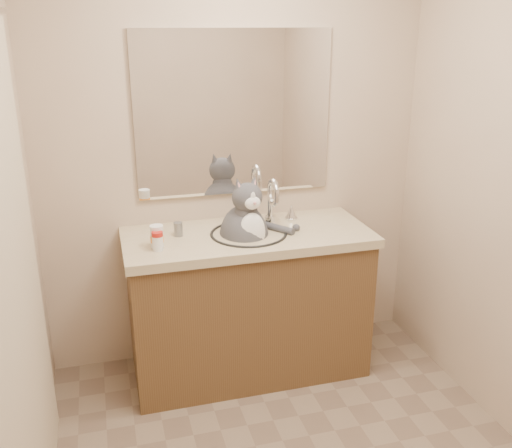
{
  "coord_description": "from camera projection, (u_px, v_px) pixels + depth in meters",
  "views": [
    {
      "loc": [
        -0.73,
        -1.84,
        1.92
      ],
      "look_at": [
        -0.04,
        0.65,
        1.01
      ],
      "focal_mm": 40.0,
      "sensor_mm": 36.0,
      "label": 1
    }
  ],
  "objects": [
    {
      "name": "cat",
      "position": [
        245.0,
        232.0,
        3.07
      ],
      "size": [
        0.42,
        0.34,
        0.53
      ],
      "rotation": [
        0.0,
        0.0,
        0.2
      ],
      "color": "#48484D",
      "rests_on": "vanity"
    },
    {
      "name": "shower_curtain",
      "position": [
        19.0,
        296.0,
        1.98
      ],
      "size": [
        0.02,
        1.3,
        1.93
      ],
      "color": "beige",
      "rests_on": "ground"
    },
    {
      "name": "grey_canister",
      "position": [
        178.0,
        229.0,
        3.03
      ],
      "size": [
        0.06,
        0.06,
        0.08
      ],
      "rotation": [
        0.0,
        0.0,
        0.35
      ],
      "color": "slate",
      "rests_on": "vanity"
    },
    {
      "name": "pill_bottle_redcap",
      "position": [
        158.0,
        241.0,
        2.83
      ],
      "size": [
        0.06,
        0.06,
        0.1
      ],
      "rotation": [
        0.0,
        0.0,
        0.11
      ],
      "color": "white",
      "rests_on": "vanity"
    },
    {
      "name": "pill_bottle_orange",
      "position": [
        157.0,
        237.0,
        2.87
      ],
      "size": [
        0.08,
        0.08,
        0.12
      ],
      "rotation": [
        0.0,
        0.0,
        -0.19
      ],
      "color": "white",
      "rests_on": "vanity"
    },
    {
      "name": "mirror",
      "position": [
        235.0,
        114.0,
        3.13
      ],
      "size": [
        1.1,
        0.02,
        0.9
      ],
      "primitive_type": "cube",
      "color": "white",
      "rests_on": "room"
    },
    {
      "name": "vanity",
      "position": [
        248.0,
        300.0,
        3.22
      ],
      "size": [
        1.34,
        0.59,
        1.12
      ],
      "color": "brown",
      "rests_on": "ground"
    },
    {
      "name": "room",
      "position": [
        314.0,
        231.0,
        2.09
      ],
      "size": [
        2.22,
        2.52,
        2.42
      ],
      "color": "#826E5A",
      "rests_on": "ground"
    }
  ]
}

